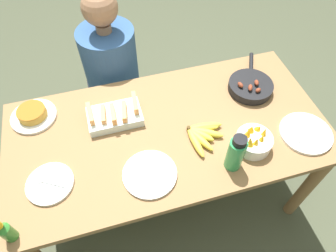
# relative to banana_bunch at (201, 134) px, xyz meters

# --- Properties ---
(ground_plane) EXTENTS (14.00, 14.00, 0.00)m
(ground_plane) POSITION_rel_banana_bunch_xyz_m (-0.15, 0.09, -0.80)
(ground_plane) COLOR #474C38
(dining_table) EXTENTS (1.68, 0.84, 0.78)m
(dining_table) POSITION_rel_banana_bunch_xyz_m (-0.15, 0.09, -0.12)
(dining_table) COLOR olive
(dining_table) RESTS_ON ground_plane
(banana_bunch) EXTENTS (0.20, 0.21, 0.04)m
(banana_bunch) POSITION_rel_banana_bunch_xyz_m (0.00, 0.00, 0.00)
(banana_bunch) COLOR gold
(banana_bunch) RESTS_ON dining_table
(melon_tray) EXTENTS (0.28, 0.18, 0.10)m
(melon_tray) POSITION_rel_banana_bunch_xyz_m (-0.41, 0.23, 0.01)
(melon_tray) COLOR silver
(melon_tray) RESTS_ON dining_table
(skillet) EXTENTS (0.26, 0.38, 0.08)m
(skillet) POSITION_rel_banana_bunch_xyz_m (0.39, 0.24, 0.01)
(skillet) COLOR black
(skillet) RESTS_ON dining_table
(frittata_plate_center) EXTENTS (0.24, 0.24, 0.06)m
(frittata_plate_center) POSITION_rel_banana_bunch_xyz_m (-0.83, 0.37, 0.01)
(frittata_plate_center) COLOR white
(frittata_plate_center) RESTS_ON dining_table
(empty_plate_near_front) EXTENTS (0.26, 0.26, 0.02)m
(empty_plate_near_front) POSITION_rel_banana_bunch_xyz_m (-0.31, -0.15, -0.01)
(empty_plate_near_front) COLOR white
(empty_plate_near_front) RESTS_ON dining_table
(empty_plate_far_left) EXTENTS (0.27, 0.27, 0.02)m
(empty_plate_far_left) POSITION_rel_banana_bunch_xyz_m (0.52, -0.14, -0.01)
(empty_plate_far_left) COLOR white
(empty_plate_far_left) RESTS_ON dining_table
(empty_plate_far_right) EXTENTS (0.22, 0.22, 0.02)m
(empty_plate_far_right) POSITION_rel_banana_bunch_xyz_m (-0.76, -0.07, -0.01)
(empty_plate_far_right) COLOR white
(empty_plate_far_right) RESTS_ON dining_table
(fruit_bowl_mango) EXTENTS (0.18, 0.18, 0.13)m
(fruit_bowl_mango) POSITION_rel_banana_bunch_xyz_m (0.22, -0.13, 0.02)
(fruit_bowl_mango) COLOR white
(fruit_bowl_mango) RESTS_ON dining_table
(water_bottle) EXTENTS (0.08, 0.08, 0.22)m
(water_bottle) POSITION_rel_banana_bunch_xyz_m (0.09, -0.20, 0.08)
(water_bottle) COLOR #2D9351
(water_bottle) RESTS_ON dining_table
(hot_sauce_bottle) EXTENTS (0.05, 0.05, 0.15)m
(hot_sauce_bottle) POSITION_rel_banana_bunch_xyz_m (-0.92, -0.26, 0.05)
(hot_sauce_bottle) COLOR #337F2D
(hot_sauce_bottle) RESTS_ON dining_table
(person_figure) EXTENTS (0.39, 0.39, 1.23)m
(person_figure) POSITION_rel_banana_bunch_xyz_m (-0.36, 0.74, -0.29)
(person_figure) COLOR black
(person_figure) RESTS_ON ground_plane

